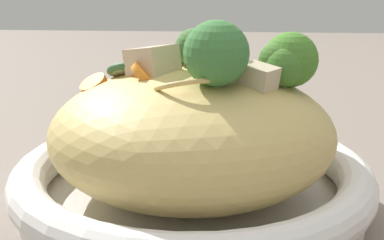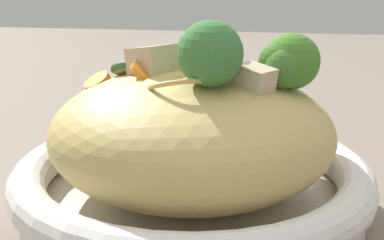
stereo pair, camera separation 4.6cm
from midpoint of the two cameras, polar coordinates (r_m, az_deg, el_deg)
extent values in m
plane|color=slate|center=(0.49, 2.72, -9.90)|extent=(3.00, 3.00, 0.00)
cylinder|color=white|center=(0.48, 2.74, -8.86)|extent=(0.31, 0.31, 0.02)
torus|color=white|center=(0.47, 2.78, -5.96)|extent=(0.32, 0.32, 0.03)
ellipsoid|color=tan|center=(0.46, 2.84, -1.39)|extent=(0.25, 0.25, 0.11)
torus|color=tan|center=(0.45, 2.03, 4.09)|extent=(0.07, 0.07, 0.01)
torus|color=tan|center=(0.41, 2.75, 3.75)|extent=(0.08, 0.08, 0.02)
torus|color=tan|center=(0.48, 5.29, 3.45)|extent=(0.08, 0.08, 0.03)
torus|color=tan|center=(0.46, -0.54, 3.14)|extent=(0.07, 0.07, 0.02)
cone|color=#96C173|center=(0.45, 12.29, 3.40)|extent=(0.02, 0.02, 0.02)
sphere|color=#45722D|center=(0.44, 12.45, 6.09)|extent=(0.04, 0.04, 0.03)
cone|color=#A5C376|center=(0.45, 13.59, 3.06)|extent=(0.03, 0.02, 0.02)
sphere|color=#457C2A|center=(0.45, 13.80, 6.25)|extent=(0.05, 0.05, 0.05)
cone|color=#98B877|center=(0.47, 3.68, 5.67)|extent=(0.02, 0.02, 0.01)
sphere|color=#447238|center=(0.47, 3.72, 7.91)|extent=(0.04, 0.04, 0.03)
cone|color=#9AB776|center=(0.41, 5.23, 3.43)|extent=(0.03, 0.03, 0.02)
sphere|color=#3D773B|center=(0.40, 5.32, 7.22)|extent=(0.07, 0.07, 0.05)
cone|color=#9AC26F|center=(0.45, 5.95, 5.05)|extent=(0.02, 0.02, 0.02)
sphere|color=#357D39|center=(0.44, 6.03, 7.66)|extent=(0.04, 0.04, 0.04)
cone|color=#A2B970|center=(0.44, 12.82, 3.16)|extent=(0.02, 0.02, 0.01)
sphere|color=#41752C|center=(0.44, 12.97, 5.52)|extent=(0.05, 0.05, 0.03)
cylinder|color=orange|center=(0.48, 12.33, 4.46)|extent=(0.04, 0.04, 0.02)
cylinder|color=orange|center=(0.46, -3.10, 5.41)|extent=(0.02, 0.03, 0.02)
cylinder|color=orange|center=(0.44, -2.31, 5.11)|extent=(0.02, 0.03, 0.02)
cylinder|color=orange|center=(0.47, -7.68, 4.18)|extent=(0.03, 0.03, 0.02)
cylinder|color=beige|center=(0.51, 6.93, 5.80)|extent=(0.04, 0.04, 0.01)
torus|color=#315F31|center=(0.51, 6.93, 5.80)|extent=(0.05, 0.05, 0.01)
cylinder|color=beige|center=(0.49, 0.14, 6.16)|extent=(0.05, 0.05, 0.02)
torus|color=#2E5E2E|center=(0.49, 0.14, 6.16)|extent=(0.06, 0.06, 0.02)
cylinder|color=beige|center=(0.47, -3.58, 5.57)|extent=(0.04, 0.04, 0.02)
torus|color=#325B32|center=(0.47, -3.58, 5.57)|extent=(0.05, 0.05, 0.02)
cube|color=#C6B68C|center=(0.49, 5.05, 6.43)|extent=(0.03, 0.03, 0.02)
cube|color=#C5B392|center=(0.42, 9.98, 4.20)|extent=(0.04, 0.04, 0.03)
cube|color=#CCB495|center=(0.45, -1.34, 6.16)|extent=(0.05, 0.05, 0.04)
cube|color=#C8B895|center=(0.51, 2.91, 6.47)|extent=(0.05, 0.05, 0.03)
camera|label=1|loc=(0.02, -87.14, 0.82)|focal=48.61mm
camera|label=2|loc=(0.02, 92.86, -0.82)|focal=48.61mm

